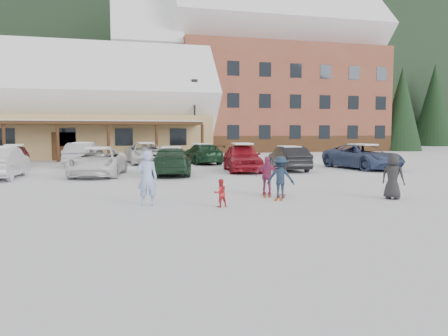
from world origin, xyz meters
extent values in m
plane|color=white|center=(0.00, 0.00, 0.00)|extent=(160.00, 160.00, 0.00)
cube|color=black|center=(0.00, 85.00, 19.00)|extent=(300.00, 70.00, 38.00)
cube|color=tan|center=(-9.00, 28.00, 1.80)|extent=(28.00, 10.00, 3.60)
cube|color=#422814|center=(-9.00, 21.80, 2.90)|extent=(25.20, 2.60, 0.25)
cube|color=white|center=(-9.00, 28.00, 5.54)|extent=(29.12, 9.69, 9.69)
cube|color=brown|center=(16.00, 38.00, 6.00)|extent=(24.00, 14.00, 12.00)
cube|color=brown|center=(0.50, 38.00, 4.50)|extent=(7.00, 12.60, 9.00)
cube|color=white|center=(16.00, 38.00, 14.69)|extent=(24.96, 13.57, 13.57)
cube|color=#422814|center=(16.00, 31.04, 0.90)|extent=(24.00, 0.10, 1.80)
cylinder|color=black|center=(3.63, 24.21, 3.24)|extent=(0.16, 0.16, 6.48)
cube|color=black|center=(3.63, 24.21, 6.60)|extent=(0.50, 0.25, 0.25)
cylinder|color=black|center=(30.00, 32.00, 0.66)|extent=(0.60, 0.60, 1.32)
cone|color=black|center=(30.00, 32.00, 6.27)|extent=(4.84, 4.84, 9.90)
cylinder|color=black|center=(6.00, 44.00, 0.54)|extent=(0.60, 0.60, 1.08)
cone|color=black|center=(6.00, 44.00, 5.13)|extent=(3.96, 3.96, 8.10)
cylinder|color=black|center=(34.00, 46.00, 0.69)|extent=(0.60, 0.60, 1.38)
cone|color=black|center=(34.00, 46.00, 6.55)|extent=(5.06, 5.06, 10.35)
imported|color=#9FB5EA|center=(-2.34, -0.03, 0.84)|extent=(0.64, 0.45, 1.67)
imported|color=red|center=(-0.28, -0.82, 0.42)|extent=(0.45, 0.38, 0.83)
imported|color=#1B2B40|center=(2.10, 0.39, 0.70)|extent=(1.05, 0.89, 1.41)
cube|color=#AF4419|center=(2.10, 0.39, 0.01)|extent=(0.84, 1.33, 0.03)
imported|color=#A83568|center=(1.91, 1.15, 0.68)|extent=(0.87, 0.59, 1.37)
cube|color=#AF4419|center=(1.91, 1.15, 0.01)|extent=(0.68, 1.38, 0.03)
imported|color=#252527|center=(5.60, -0.75, 0.76)|extent=(0.82, 0.88, 1.52)
imported|color=silver|center=(-8.43, 9.37, 0.75)|extent=(1.79, 4.63, 1.51)
imported|color=white|center=(-4.03, 9.64, 0.71)|extent=(3.13, 5.42, 1.42)
imported|color=#1C3823|center=(-0.39, 9.25, 0.71)|extent=(2.70, 5.13, 1.42)
imported|color=#A71927|center=(3.72, 10.20, 0.78)|extent=(2.47, 4.81, 1.57)
imported|color=black|center=(6.50, 10.13, 0.69)|extent=(1.88, 4.32, 1.38)
imported|color=#3C4C75|center=(11.18, 10.00, 0.74)|extent=(3.23, 5.62, 1.47)
imported|color=maroon|center=(-9.37, 16.86, 0.70)|extent=(2.02, 4.23, 1.40)
imported|color=#B4B4BA|center=(-5.17, 16.39, 0.76)|extent=(2.26, 4.80, 1.52)
imported|color=white|center=(-1.08, 17.63, 0.73)|extent=(2.78, 5.42, 1.46)
imported|color=#153720|center=(2.74, 16.63, 0.69)|extent=(2.45, 4.95, 1.38)
camera|label=1|loc=(-3.34, -13.20, 2.21)|focal=35.00mm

